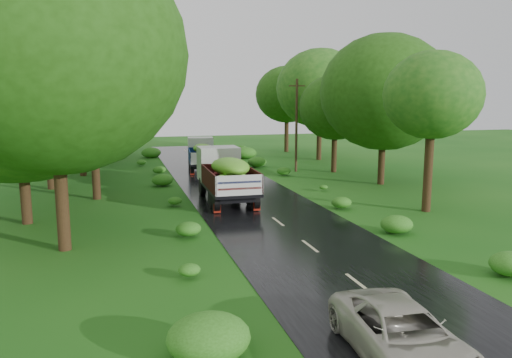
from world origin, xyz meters
name	(u,v)px	position (x,y,z in m)	size (l,w,h in m)	color
ground	(358,283)	(0.00, 0.00, 0.00)	(120.00, 120.00, 0.00)	#144E10
road	(301,239)	(0.00, 5.00, 0.01)	(6.50, 80.00, 0.02)	black
road_lines	(293,233)	(0.00, 6.00, 0.02)	(0.12, 69.60, 0.00)	#BFB78C
truck_near	(225,172)	(-1.34, 13.40, 1.60)	(2.50, 6.77, 2.83)	black
truck_far	(202,153)	(-0.61, 25.48, 1.39)	(2.66, 6.04, 2.46)	black
car	(402,334)	(-1.25, -4.49, 0.63)	(2.02, 4.39, 1.22)	#B8B3A4
utility_pole	(296,124)	(6.27, 22.66, 3.65)	(1.22, 0.40, 7.10)	#382616
trees_left	(65,77)	(-10.02, 20.45, 6.99)	(6.86, 34.74, 10.37)	black
trees_right	(337,95)	(9.78, 23.06, 5.89)	(6.46, 31.53, 8.29)	black
shrubs	(246,191)	(0.00, 14.00, 0.35)	(11.90, 44.00, 0.70)	#2B6618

